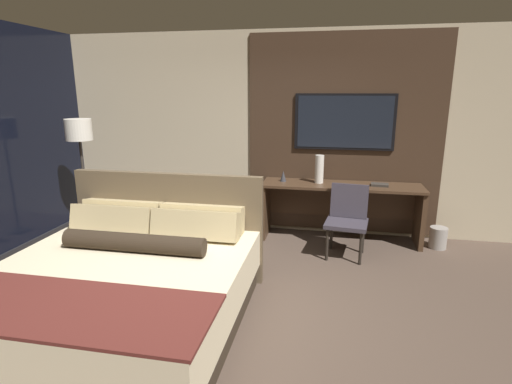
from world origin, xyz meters
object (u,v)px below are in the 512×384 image
object	(u,v)px
book	(380,185)
waste_bin	(438,238)
bed	(125,286)
floor_lamp	(80,139)
vase_tall	(319,169)
tv	(344,122)
desk_chair	(348,214)
desk	(341,201)
vase_short	(283,176)

from	to	relation	value
book	waste_bin	distance (m)	1.02
bed	floor_lamp	world-z (taller)	floor_lamp
bed	vase_tall	size ratio (longest dim) A/B	5.75
tv	vase_tall	world-z (taller)	tv
desk_chair	bed	bearing A→B (deg)	-127.43
waste_bin	bed	bearing A→B (deg)	-143.00
desk	book	bearing A→B (deg)	-4.67
tv	vase_tall	bearing A→B (deg)	-142.79
desk	tv	world-z (taller)	tv
tv	vase_short	size ratio (longest dim) A/B	9.03
book	desk_chair	bearing A→B (deg)	-130.19
tv	floor_lamp	world-z (taller)	tv
desk	vase_short	distance (m)	0.85
desk	book	size ratio (longest dim) A/B	8.98
waste_bin	vase_short	bearing A→B (deg)	177.52
desk	vase_tall	xyz separation A→B (m)	(-0.30, -0.01, 0.43)
bed	tv	size ratio (longest dim) A/B	1.63
book	waste_bin	world-z (taller)	book
desk_chair	vase_tall	size ratio (longest dim) A/B	2.32
waste_bin	floor_lamp	bearing A→B (deg)	-173.87
desk_chair	book	xyz separation A→B (m)	(0.41, 0.49, 0.28)
desk_chair	book	size ratio (longest dim) A/B	3.73
floor_lamp	book	distance (m)	4.01
bed	vase_tall	bearing A→B (deg)	57.52
desk	vase_tall	distance (m)	0.53
bed	desk	bearing A→B (deg)	52.88
bed	vase_short	size ratio (longest dim) A/B	14.74
book	floor_lamp	bearing A→B (deg)	-171.79
floor_lamp	vase_short	bearing A→B (deg)	12.65
bed	book	distance (m)	3.40
desk	vase_short	xyz separation A→B (m)	(-0.79, -0.01, 0.32)
bed	floor_lamp	distance (m)	2.63
desk	vase_short	size ratio (longest dim) A/B	14.32
tv	floor_lamp	distance (m)	3.54
bed	tv	world-z (taller)	tv
vase_short	vase_tall	bearing A→B (deg)	0.28
bed	vase_short	world-z (taller)	bed
vase_short	waste_bin	xyz separation A→B (m)	(2.05, -0.09, -0.72)
desk	floor_lamp	distance (m)	3.58
vase_tall	book	bearing A→B (deg)	-2.14
vase_tall	vase_short	size ratio (longest dim) A/B	2.56
waste_bin	desk	bearing A→B (deg)	175.40
vase_tall	book	size ratio (longest dim) A/B	1.61
desk	waste_bin	bearing A→B (deg)	-4.60
desk_chair	vase_short	world-z (taller)	vase_short
desk_chair	vase_tall	xyz separation A→B (m)	(-0.38, 0.51, 0.46)
tv	waste_bin	bearing A→B (deg)	-14.24
tv	waste_bin	distance (m)	1.95
floor_lamp	desk_chair	bearing A→B (deg)	1.32
desk_chair	waste_bin	xyz separation A→B (m)	(1.18, 0.42, -0.38)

